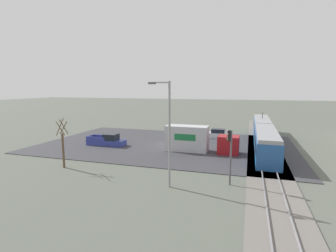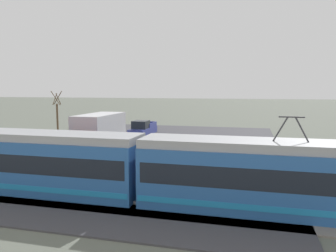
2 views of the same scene
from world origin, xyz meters
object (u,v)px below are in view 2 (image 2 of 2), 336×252
at_px(sedan_car_0, 220,160).
at_px(street_tree, 57,114).
at_px(box_truck, 92,138).
at_px(pickup_truck, 143,129).
at_px(light_rail_tram, 141,169).

distance_m(sedan_car_0, street_tree, 26.17).
xyz_separation_m(box_truck, pickup_truck, (0.30, -13.63, -0.92)).
xyz_separation_m(box_truck, sedan_car_0, (-10.58, 1.68, -0.94)).
height_order(pickup_truck, sedan_car_0, pickup_truck).
distance_m(light_rail_tram, street_tree, 28.38).
xyz_separation_m(pickup_truck, sedan_car_0, (-10.89, 15.31, -0.02)).
bearing_deg(street_tree, pickup_truck, -174.12).
height_order(light_rail_tram, pickup_truck, light_rail_tram).
height_order(pickup_truck, street_tree, street_tree).
bearing_deg(street_tree, light_rail_tram, 131.11).
bearing_deg(box_truck, sedan_car_0, 170.98).
height_order(box_truck, street_tree, street_tree).
bearing_deg(pickup_truck, sedan_car_0, 125.42).
bearing_deg(light_rail_tram, sedan_car_0, -114.47).
xyz_separation_m(box_truck, street_tree, (11.35, -12.49, 0.79)).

